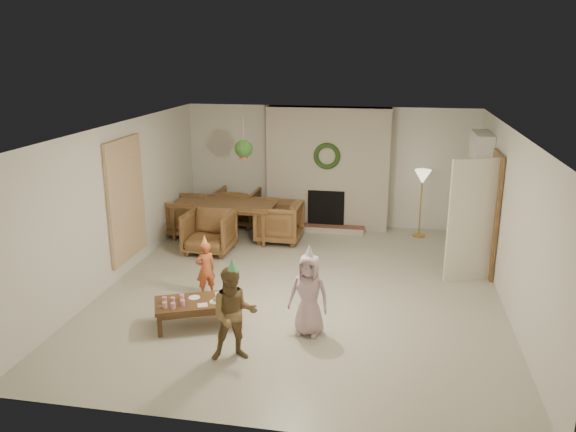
% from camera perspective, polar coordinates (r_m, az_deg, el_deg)
% --- Properties ---
extents(floor, '(7.00, 7.00, 0.00)m').
position_cam_1_polar(floor, '(9.06, 1.42, -7.19)').
color(floor, '#B7B29E').
rests_on(floor, ground).
extents(ceiling, '(7.00, 7.00, 0.00)m').
position_cam_1_polar(ceiling, '(8.38, 1.54, 8.69)').
color(ceiling, white).
rests_on(ceiling, wall_back).
extents(wall_back, '(7.00, 0.00, 7.00)m').
position_cam_1_polar(wall_back, '(12.01, 4.11, 4.94)').
color(wall_back, silver).
rests_on(wall_back, floor).
extents(wall_front, '(7.00, 0.00, 7.00)m').
position_cam_1_polar(wall_front, '(5.42, -4.43, -9.58)').
color(wall_front, silver).
rests_on(wall_front, floor).
extents(wall_left, '(0.00, 7.00, 7.00)m').
position_cam_1_polar(wall_left, '(9.55, -16.59, 1.31)').
color(wall_left, silver).
rests_on(wall_left, floor).
extents(wall_right, '(0.00, 7.00, 7.00)m').
position_cam_1_polar(wall_right, '(8.71, 21.37, -0.57)').
color(wall_right, silver).
rests_on(wall_right, floor).
extents(fireplace_mass, '(2.50, 0.40, 2.50)m').
position_cam_1_polar(fireplace_mass, '(11.82, 4.00, 4.75)').
color(fireplace_mass, '#582F17').
rests_on(fireplace_mass, floor).
extents(fireplace_hearth, '(1.60, 0.30, 0.12)m').
position_cam_1_polar(fireplace_hearth, '(11.78, 3.69, -1.27)').
color(fireplace_hearth, maroon).
rests_on(fireplace_hearth, floor).
extents(fireplace_firebox, '(0.75, 0.12, 0.75)m').
position_cam_1_polar(fireplace_firebox, '(11.83, 3.82, 0.78)').
color(fireplace_firebox, black).
rests_on(fireplace_firebox, floor).
extents(fireplace_wreath, '(0.54, 0.10, 0.54)m').
position_cam_1_polar(fireplace_wreath, '(11.53, 3.90, 5.99)').
color(fireplace_wreath, '#1F3A16').
rests_on(fireplace_wreath, fireplace_mass).
extents(floor_lamp_base, '(0.25, 0.25, 0.03)m').
position_cam_1_polar(floor_lamp_base, '(11.78, 12.91, -1.89)').
color(floor_lamp_base, gold).
rests_on(floor_lamp_base, floor).
extents(floor_lamp_post, '(0.03, 0.03, 1.22)m').
position_cam_1_polar(floor_lamp_post, '(11.61, 13.10, 1.01)').
color(floor_lamp_post, gold).
rests_on(floor_lamp_post, floor).
extents(floor_lamp_shade, '(0.32, 0.32, 0.27)m').
position_cam_1_polar(floor_lamp_shade, '(11.47, 13.29, 3.83)').
color(floor_lamp_shade, beige).
rests_on(floor_lamp_shade, floor_lamp_post).
extents(bookshelf_carcass, '(0.30, 1.00, 2.20)m').
position_cam_1_polar(bookshelf_carcass, '(10.91, 18.35, 2.17)').
color(bookshelf_carcass, white).
rests_on(bookshelf_carcass, floor).
extents(bookshelf_shelf_a, '(0.30, 0.92, 0.03)m').
position_cam_1_polar(bookshelf_shelf_a, '(11.08, 17.95, -1.08)').
color(bookshelf_shelf_a, white).
rests_on(bookshelf_shelf_a, bookshelf_carcass).
extents(bookshelf_shelf_b, '(0.30, 0.92, 0.03)m').
position_cam_1_polar(bookshelf_shelf_b, '(10.97, 18.13, 0.91)').
color(bookshelf_shelf_b, white).
rests_on(bookshelf_shelf_b, bookshelf_carcass).
extents(bookshelf_shelf_c, '(0.30, 0.92, 0.03)m').
position_cam_1_polar(bookshelf_shelf_c, '(10.88, 18.32, 2.94)').
color(bookshelf_shelf_c, white).
rests_on(bookshelf_shelf_c, bookshelf_carcass).
extents(bookshelf_shelf_d, '(0.30, 0.92, 0.03)m').
position_cam_1_polar(bookshelf_shelf_d, '(10.80, 18.50, 5.01)').
color(bookshelf_shelf_d, white).
rests_on(bookshelf_shelf_d, bookshelf_carcass).
extents(books_row_lower, '(0.20, 0.40, 0.24)m').
position_cam_1_polar(books_row_lower, '(10.89, 18.00, -0.61)').
color(books_row_lower, maroon).
rests_on(books_row_lower, bookshelf_shelf_a).
extents(books_row_mid, '(0.20, 0.44, 0.24)m').
position_cam_1_polar(books_row_mid, '(10.98, 18.06, 1.69)').
color(books_row_mid, '#2A4A9A').
rests_on(books_row_mid, bookshelf_shelf_b).
extents(books_row_upper, '(0.20, 0.36, 0.22)m').
position_cam_1_polar(books_row_upper, '(10.75, 18.34, 3.50)').
color(books_row_upper, olive).
rests_on(books_row_upper, bookshelf_shelf_c).
extents(door_frame, '(0.05, 0.86, 2.04)m').
position_cam_1_polar(door_frame, '(9.90, 19.79, 0.15)').
color(door_frame, brown).
rests_on(door_frame, floor).
extents(door_leaf, '(0.77, 0.32, 2.00)m').
position_cam_1_polar(door_leaf, '(9.48, 17.86, -0.48)').
color(door_leaf, beige).
rests_on(door_leaf, floor).
extents(curtain_panel, '(0.06, 1.20, 2.00)m').
position_cam_1_polar(curtain_panel, '(9.71, -15.86, 1.61)').
color(curtain_panel, beige).
rests_on(curtain_panel, wall_left).
extents(dining_table, '(2.05, 1.19, 0.71)m').
position_cam_1_polar(dining_table, '(11.38, -6.35, -0.41)').
color(dining_table, brown).
rests_on(dining_table, floor).
extents(dining_chair_near, '(0.86, 0.89, 0.78)m').
position_cam_1_polar(dining_chair_near, '(10.58, -7.87, -1.57)').
color(dining_chair_near, brown).
rests_on(dining_chair_near, floor).
extents(dining_chair_far, '(0.86, 0.89, 0.78)m').
position_cam_1_polar(dining_chair_far, '(12.18, -5.04, 0.93)').
color(dining_chair_far, brown).
rests_on(dining_chair_far, floor).
extents(dining_chair_left, '(0.89, 0.86, 0.78)m').
position_cam_1_polar(dining_chair_left, '(11.68, -10.48, 0.03)').
color(dining_chair_left, brown).
rests_on(dining_chair_left, floor).
extents(dining_chair_right, '(0.89, 0.86, 0.78)m').
position_cam_1_polar(dining_chair_right, '(11.08, -0.92, -0.58)').
color(dining_chair_right, brown).
rests_on(dining_chair_right, floor).
extents(hanging_plant_cord, '(0.01, 0.01, 0.70)m').
position_cam_1_polar(hanging_plant_cord, '(10.15, -4.47, 7.99)').
color(hanging_plant_cord, tan).
rests_on(hanging_plant_cord, ceiling).
extents(hanging_plant_pot, '(0.16, 0.16, 0.12)m').
position_cam_1_polar(hanging_plant_pot, '(10.21, -4.43, 6.05)').
color(hanging_plant_pot, '#9F4333').
rests_on(hanging_plant_pot, hanging_plant_cord).
extents(hanging_plant_foliage, '(0.32, 0.32, 0.32)m').
position_cam_1_polar(hanging_plant_foliage, '(10.19, -4.44, 6.71)').
color(hanging_plant_foliage, '#224918').
rests_on(hanging_plant_foliage, hanging_plant_pot).
extents(coffee_table_top, '(1.29, 0.98, 0.05)m').
position_cam_1_polar(coffee_table_top, '(7.88, -8.94, -8.51)').
color(coffee_table_top, '#55371C').
rests_on(coffee_table_top, floor).
extents(coffee_table_apron, '(1.17, 0.87, 0.07)m').
position_cam_1_polar(coffee_table_apron, '(7.91, -8.92, -8.92)').
color(coffee_table_apron, '#55371C').
rests_on(coffee_table_apron, floor).
extents(coffee_leg_fl, '(0.08, 0.08, 0.30)m').
position_cam_1_polar(coffee_leg_fl, '(7.74, -12.67, -10.68)').
color(coffee_leg_fl, '#55371C').
rests_on(coffee_leg_fl, floor).
extents(coffee_leg_fr, '(0.08, 0.08, 0.30)m').
position_cam_1_polar(coffee_leg_fr, '(7.79, -4.86, -10.12)').
color(coffee_leg_fr, '#55371C').
rests_on(coffee_leg_fr, floor).
extents(coffee_leg_bl, '(0.08, 0.08, 0.30)m').
position_cam_1_polar(coffee_leg_bl, '(8.16, -12.71, -9.20)').
color(coffee_leg_bl, '#55371C').
rests_on(coffee_leg_bl, floor).
extents(coffee_leg_br, '(0.08, 0.08, 0.30)m').
position_cam_1_polar(coffee_leg_br, '(8.21, -5.33, -8.68)').
color(coffee_leg_br, '#55371C').
rests_on(coffee_leg_br, floor).
extents(cup_a, '(0.08, 0.08, 0.08)m').
position_cam_1_polar(cup_a, '(7.73, -12.20, -8.69)').
color(cup_a, white).
rests_on(cup_a, coffee_table_top).
extents(cup_b, '(0.08, 0.08, 0.08)m').
position_cam_1_polar(cup_b, '(7.89, -12.22, -8.15)').
color(cup_b, white).
rests_on(cup_b, coffee_table_top).
extents(cup_c, '(0.08, 0.08, 0.08)m').
position_cam_1_polar(cup_c, '(7.69, -11.39, -8.78)').
color(cup_c, white).
rests_on(cup_c, coffee_table_top).
extents(cup_d, '(0.08, 0.08, 0.08)m').
position_cam_1_polar(cup_d, '(7.85, -11.44, -8.24)').
color(cup_d, white).
rests_on(cup_d, coffee_table_top).
extents(cup_e, '(0.08, 0.08, 0.08)m').
position_cam_1_polar(cup_e, '(7.75, -10.49, -8.50)').
color(cup_e, white).
rests_on(cup_e, coffee_table_top).
extents(cup_f, '(0.08, 0.08, 0.08)m').
position_cam_1_polar(cup_f, '(7.91, -10.55, -7.97)').
color(cup_f, white).
rests_on(cup_f, coffee_table_top).
extents(plate_a, '(0.21, 0.21, 0.01)m').
position_cam_1_polar(plate_a, '(7.97, -9.33, -8.02)').
color(plate_a, white).
rests_on(plate_a, coffee_table_top).
extents(plate_b, '(0.21, 0.21, 0.01)m').
position_cam_1_polar(plate_b, '(7.81, -7.26, -8.46)').
color(plate_b, white).
rests_on(plate_b, coffee_table_top).
extents(plate_c, '(0.21, 0.21, 0.01)m').
position_cam_1_polar(plate_c, '(7.98, -6.12, -7.84)').
color(plate_c, white).
rests_on(plate_c, coffee_table_top).
extents(food_scoop, '(0.08, 0.08, 0.06)m').
position_cam_1_polar(food_scoop, '(7.79, -7.27, -8.23)').
color(food_scoop, tan).
rests_on(food_scoop, plate_b).
extents(napkin_left, '(0.17, 0.17, 0.01)m').
position_cam_1_polar(napkin_left, '(7.73, -8.53, -8.78)').
color(napkin_left, '#EBADC4').
rests_on(napkin_left, coffee_table_top).
extents(napkin_right, '(0.17, 0.17, 0.01)m').
position_cam_1_polar(napkin_right, '(8.04, -6.81, -7.69)').
color(napkin_right, '#EBADC4').
rests_on(napkin_right, coffee_table_top).
extents(child_red, '(0.37, 0.35, 0.85)m').
position_cam_1_polar(child_red, '(8.73, -8.23, -5.27)').
color(child_red, '#B84E27').
rests_on(child_red, floor).
extents(party_hat_red, '(0.15, 0.15, 0.16)m').
position_cam_1_polar(party_hat_red, '(8.57, -8.35, -2.40)').
color(party_hat_red, '#DCD549').
rests_on(party_hat_red, child_red).
extents(child_plaid, '(0.68, 0.60, 1.17)m').
position_cam_1_polar(child_plaid, '(6.91, -5.42, -9.74)').
color(child_plaid, '#953C28').
rests_on(child_plaid, floor).
extents(party_hat_plaid, '(0.14, 0.14, 0.19)m').
position_cam_1_polar(party_hat_plaid, '(6.66, -5.57, -4.89)').
color(party_hat_plaid, '#51BD6F').
rests_on(party_hat_plaid, child_plaid).
extents(child_pink, '(0.59, 0.43, 1.10)m').
position_cam_1_polar(child_pink, '(7.48, 2.09, -7.85)').
color(child_pink, '#CAA2AE').
rests_on(child_pink, floor).
extents(party_hat_pink, '(0.18, 0.18, 0.20)m').
position_cam_1_polar(party_hat_pink, '(7.26, 2.14, -3.57)').
color(party_hat_pink, silver).
rests_on(party_hat_pink, child_pink).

